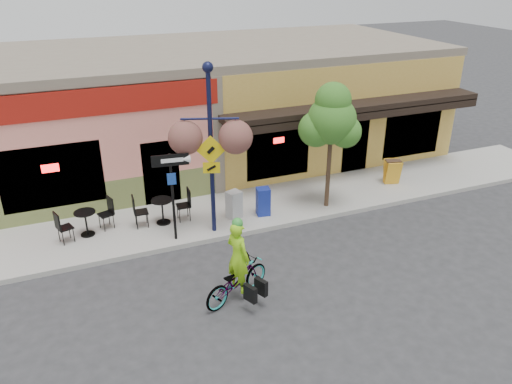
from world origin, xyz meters
The scene contains 14 objects.
ground centered at (0.00, 0.00, 0.00)m, with size 90.00×90.00×0.00m, color #2D2D30.
sidewalk centered at (0.00, 2.00, 0.07)m, with size 24.00×3.00×0.15m, color #9E9B93.
curb centered at (0.00, 0.55, 0.07)m, with size 24.00×0.12×0.15m, color #A8A59E.
building centered at (0.00, 7.50, 2.25)m, with size 18.20×8.20×4.50m, color #EF8776, non-canonical shape.
bicycle centered at (-2.44, -2.24, 0.51)m, with size 0.68×1.96×1.03m, color maroon.
cyclist_rider centered at (-2.39, -2.24, 0.92)m, with size 0.67×0.44×1.84m, color #8DDA17.
lamp_post centered at (-2.01, 0.94, 2.66)m, with size 1.60×0.64×5.02m, color #111536, non-canonical shape.
one_way_sign centered at (-3.20, 0.87, 1.47)m, with size 1.01×0.22×2.65m, color black, non-canonical shape.
cafe_set_left centered at (-5.57, 2.08, 0.65)m, with size 1.66×0.83×0.99m, color black, non-canonical shape.
cafe_set_right centered at (-3.33, 1.97, 0.67)m, with size 1.72×0.86×1.03m, color black, non-canonical shape.
newspaper_box_blue centered at (-0.25, 1.33, 0.61)m, with size 0.41×0.36×0.91m, color navy, non-canonical shape.
newspaper_box_grey centered at (-1.17, 1.50, 0.59)m, with size 0.41×0.37×0.89m, color #A8A8A8, non-canonical shape.
street_tree centered at (1.94, 1.13, 2.23)m, with size 1.62×1.62×4.15m, color #3D7A26, non-canonical shape.
sandwich_board centered at (4.98, 1.69, 0.60)m, with size 0.54×0.39×0.89m, color gold, non-canonical shape.
Camera 1 is at (-5.77, -11.70, 7.57)m, focal length 35.00 mm.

